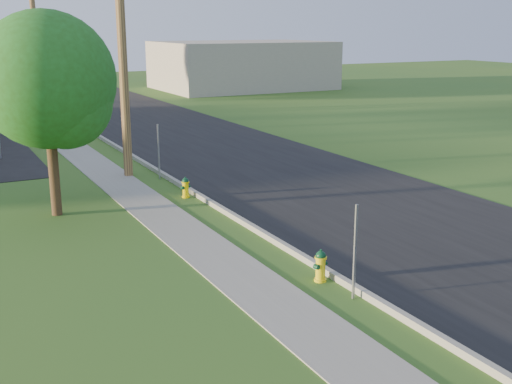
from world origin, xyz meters
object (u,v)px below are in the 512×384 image
(hydrant_far, at_px, (79,126))
(utility_pole_far, at_px, (36,35))
(hydrant_near, at_px, (321,266))
(hydrant_mid, at_px, (186,187))
(utility_pole_mid, at_px, (122,38))
(tree_verge, at_px, (51,86))

(hydrant_far, bearing_deg, utility_pole_far, 94.87)
(hydrant_near, xyz_separation_m, hydrant_mid, (-0.02, 7.88, -0.02))
(utility_pole_far, relative_size, hydrant_far, 13.58)
(utility_pole_far, xyz_separation_m, hydrant_far, (0.62, -7.24, -4.46))
(utility_pole_mid, height_order, hydrant_near, utility_pole_mid)
(utility_pole_far, xyz_separation_m, tree_verge, (-3.23, -21.95, -1.04))
(tree_verge, bearing_deg, utility_pole_mid, 50.75)
(hydrant_mid, bearing_deg, tree_verge, -178.30)
(utility_pole_far, distance_m, hydrant_far, 8.52)
(hydrant_mid, height_order, hydrant_far, hydrant_far)
(utility_pole_far, xyz_separation_m, hydrant_near, (0.76, -29.71, -4.45))
(hydrant_mid, bearing_deg, hydrant_near, -89.85)
(hydrant_mid, bearing_deg, hydrant_far, 90.49)
(utility_pole_far, relative_size, hydrant_near, 13.04)
(utility_pole_far, distance_m, tree_verge, 22.21)
(utility_pole_far, height_order, hydrant_near, utility_pole_far)
(hydrant_far, bearing_deg, utility_pole_mid, -93.28)
(utility_pole_far, height_order, tree_verge, utility_pole_far)
(utility_pole_mid, xyz_separation_m, hydrant_mid, (0.74, -3.83, -4.62))
(utility_pole_far, relative_size, tree_verge, 1.62)
(tree_verge, relative_size, hydrant_mid, 8.56)
(hydrant_mid, distance_m, hydrant_far, 14.60)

